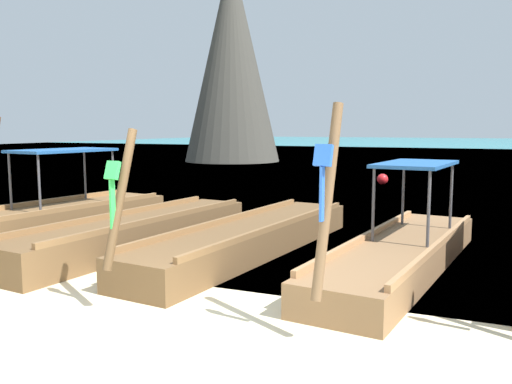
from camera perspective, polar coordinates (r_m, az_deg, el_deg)
ground at (r=6.65m, az=-14.19°, el=-14.30°), size 120.00×120.00×0.00m
sea_water at (r=67.05m, az=20.01°, el=4.48°), size 120.00×120.00×0.00m
longtail_boat_orange_ribbon at (r=12.39m, az=-22.64°, el=-3.00°), size 2.35×7.33×2.64m
longtail_boat_pink_ribbon at (r=10.81m, az=-12.69°, el=-4.29°), size 1.85×6.43×2.55m
longtail_boat_green_ribbon at (r=10.19m, az=-0.64°, el=-4.97°), size 1.97×7.13×2.37m
longtail_boat_blue_ribbon at (r=9.32m, az=15.24°, el=-6.20°), size 2.05×6.70×2.67m
karst_rock at (r=38.15m, az=-2.78°, el=13.75°), size 6.99×6.63×14.26m
mooring_buoy_near at (r=22.82m, az=13.34°, el=1.33°), size 0.46×0.46×0.46m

